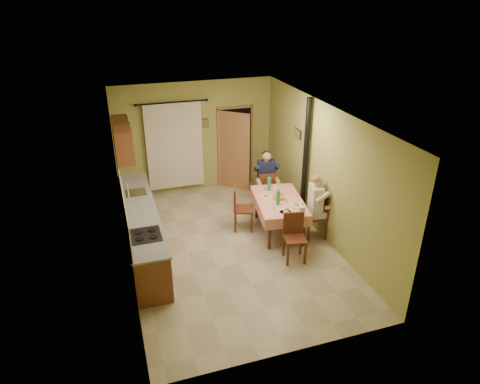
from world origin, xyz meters
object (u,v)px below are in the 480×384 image
object	(u,v)px
dining_table	(279,215)
stove_flue	(304,178)
chair_left	(243,217)
chair_near	(294,247)
chair_right	(316,224)
man_right	(317,199)
chair_far	(266,196)
man_far	(266,173)

from	to	relation	value
dining_table	stove_flue	xyz separation A→B (m)	(0.72, 0.34, 0.64)
chair_left	stove_flue	xyz separation A→B (m)	(1.42, -0.00, 0.73)
chair_near	chair_right	xyz separation A→B (m)	(0.80, 0.66, 0.00)
dining_table	man_right	distance (m)	0.93
chair_far	man_right	distance (m)	1.76
man_right	stove_flue	bearing A→B (deg)	5.55
dining_table	chair_right	size ratio (longest dim) A/B	1.76
chair_far	man_far	size ratio (longest dim) A/B	0.67
dining_table	man_far	distance (m)	1.26
man_far	man_right	distance (m)	1.66
chair_far	chair_left	world-z (taller)	chair_left
chair_far	chair_right	xyz separation A→B (m)	(0.53, -1.57, 0.00)
man_far	stove_flue	bearing A→B (deg)	-44.39
chair_far	chair_right	size ratio (longest dim) A/B	0.95
man_far	chair_right	bearing A→B (deg)	-61.74
man_right	man_far	bearing A→B (deg)	28.35
chair_far	stove_flue	bearing A→B (deg)	-43.87
chair_near	man_far	world-z (taller)	man_far
stove_flue	chair_right	bearing A→B (deg)	-93.90
chair_near	man_right	world-z (taller)	man_right
chair_right	man_right	size ratio (longest dim) A/B	0.71
chair_near	man_right	size ratio (longest dim) A/B	0.69
chair_near	stove_flue	world-z (taller)	stove_flue
chair_far	chair_near	world-z (taller)	chair_near
chair_far	chair_near	bearing A→B (deg)	-86.93
dining_table	chair_left	size ratio (longest dim) A/B	1.78
dining_table	chair_near	size ratio (longest dim) A/B	1.82
dining_table	chair_far	world-z (taller)	chair_far
man_right	stove_flue	world-z (taller)	stove_flue
chair_far	man_far	bearing A→B (deg)	90.00
chair_far	stove_flue	xyz separation A→B (m)	(0.58, -0.79, 0.74)
chair_right	stove_flue	xyz separation A→B (m)	(0.05, 0.78, 0.73)
chair_left	stove_flue	size ratio (longest dim) A/B	0.35
chair_far	man_far	distance (m)	0.59
chair_left	man_far	xyz separation A→B (m)	(0.85, 0.80, 0.59)
chair_left	man_far	distance (m)	1.31
chair_right	stove_flue	bearing A→B (deg)	6.60
dining_table	chair_left	bearing A→B (deg)	162.76
stove_flue	dining_table	bearing A→B (deg)	-154.50
dining_table	chair_right	distance (m)	0.80
chair_far	man_far	xyz separation A→B (m)	(0.00, 0.01, 0.59)
chair_near	man_far	size ratio (longest dim) A/B	0.69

